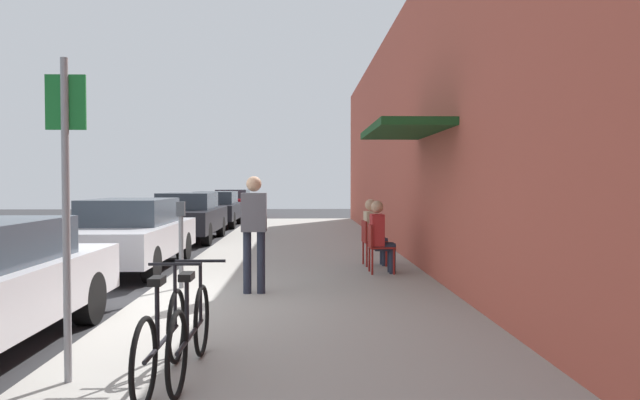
% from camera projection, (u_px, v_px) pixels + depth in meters
% --- Properties ---
extents(ground_plane, '(60.00, 60.00, 0.00)m').
position_uv_depth(ground_plane, '(130.00, 312.00, 7.62)').
color(ground_plane, '#2D2D30').
extents(sidewalk_slab, '(4.50, 32.00, 0.12)m').
position_uv_depth(sidewalk_slab, '(300.00, 281.00, 9.69)').
color(sidewalk_slab, '#9E9B93').
rests_on(sidewalk_slab, ground_plane).
extents(building_facade, '(1.40, 32.00, 5.58)m').
position_uv_depth(building_facade, '(441.00, 120.00, 9.68)').
color(building_facade, '#BC5442').
rests_on(building_facade, ground_plane).
extents(parked_car_1, '(1.80, 4.40, 1.41)m').
position_uv_depth(parked_car_1, '(129.00, 234.00, 11.21)').
color(parked_car_1, '#B7B7BC').
rests_on(parked_car_1, ground_plane).
extents(parked_car_2, '(1.80, 4.40, 1.43)m').
position_uv_depth(parked_car_2, '(188.00, 216.00, 16.98)').
color(parked_car_2, black).
rests_on(parked_car_2, ground_plane).
extents(parked_car_3, '(1.80, 4.40, 1.38)m').
position_uv_depth(parked_car_3, '(216.00, 208.00, 22.63)').
color(parked_car_3, black).
rests_on(parked_car_3, ground_plane).
extents(parked_car_4, '(1.80, 4.40, 1.39)m').
position_uv_depth(parked_car_4, '(233.00, 203.00, 28.21)').
color(parked_car_4, maroon).
rests_on(parked_car_4, ground_plane).
extents(parking_meter, '(0.12, 0.10, 1.32)m').
position_uv_depth(parking_meter, '(181.00, 238.00, 8.70)').
color(parking_meter, slate).
rests_on(parking_meter, sidewalk_slab).
extents(street_sign, '(0.32, 0.06, 2.60)m').
position_uv_depth(street_sign, '(66.00, 194.00, 4.57)').
color(street_sign, gray).
rests_on(street_sign, sidewalk_slab).
extents(bicycle_0, '(0.46, 1.71, 0.90)m').
position_uv_depth(bicycle_0, '(162.00, 339.00, 4.57)').
color(bicycle_0, black).
rests_on(bicycle_0, sidewalk_slab).
extents(bicycle_1, '(0.46, 1.71, 0.90)m').
position_uv_depth(bicycle_1, '(191.00, 332.00, 4.78)').
color(bicycle_1, black).
rests_on(bicycle_1, sidewalk_slab).
extents(cafe_chair_0, '(0.45, 0.45, 0.87)m').
position_uv_depth(cafe_chair_0, '(377.00, 245.00, 10.15)').
color(cafe_chair_0, maroon).
rests_on(cafe_chair_0, sidewalk_slab).
extents(seated_patron_0, '(0.43, 0.36, 1.29)m').
position_uv_depth(seated_patron_0, '(380.00, 234.00, 10.15)').
color(seated_patron_0, '#232838').
rests_on(seated_patron_0, sidewalk_slab).
extents(cafe_chair_1, '(0.47, 0.47, 0.87)m').
position_uv_depth(cafe_chair_1, '(371.00, 240.00, 11.10)').
color(cafe_chair_1, maroon).
rests_on(cafe_chair_1, sidewalk_slab).
extents(seated_patron_1, '(0.45, 0.38, 1.29)m').
position_uv_depth(seated_patron_1, '(374.00, 230.00, 11.10)').
color(seated_patron_1, '#232838').
rests_on(seated_patron_1, sidewalk_slab).
extents(pedestrian_standing, '(0.36, 0.22, 1.70)m').
position_uv_depth(pedestrian_standing, '(254.00, 225.00, 8.27)').
color(pedestrian_standing, '#232838').
rests_on(pedestrian_standing, sidewalk_slab).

